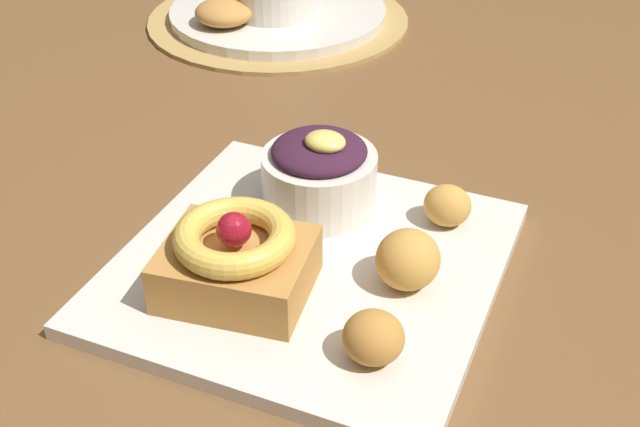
{
  "coord_description": "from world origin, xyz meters",
  "views": [
    {
      "loc": [
        0.16,
        -0.68,
        1.11
      ],
      "look_at": [
        -0.03,
        -0.23,
        0.77
      ],
      "focal_mm": 45.96,
      "sensor_mm": 36.0,
      "label": 1
    }
  ],
  "objects_px": {
    "berry_ramekin": "(319,173)",
    "front_plate": "(309,266)",
    "cake_slice": "(236,259)",
    "fritter_middle": "(447,205)",
    "fritter_back": "(373,337)",
    "fritter_front": "(408,259)",
    "back_pastry": "(224,12)",
    "back_plate": "(278,13)"
  },
  "relations": [
    {
      "from": "berry_ramekin",
      "to": "back_pastry",
      "type": "distance_m",
      "value": 0.38
    },
    {
      "from": "berry_ramekin",
      "to": "front_plate",
      "type": "bearing_deg",
      "value": -72.96
    },
    {
      "from": "fritter_front",
      "to": "fritter_back",
      "type": "distance_m",
      "value": 0.08
    },
    {
      "from": "cake_slice",
      "to": "berry_ramekin",
      "type": "xyz_separation_m",
      "value": [
        0.01,
        0.12,
        0.0
      ]
    },
    {
      "from": "fritter_front",
      "to": "back_pastry",
      "type": "distance_m",
      "value": 0.49
    },
    {
      "from": "front_plate",
      "to": "back_pastry",
      "type": "height_order",
      "value": "back_pastry"
    },
    {
      "from": "cake_slice",
      "to": "back_pastry",
      "type": "xyz_separation_m",
      "value": [
        -0.23,
        0.41,
        -0.01
      ]
    },
    {
      "from": "fritter_middle",
      "to": "cake_slice",
      "type": "bearing_deg",
      "value": -129.58
    },
    {
      "from": "berry_ramekin",
      "to": "fritter_back",
      "type": "distance_m",
      "value": 0.17
    },
    {
      "from": "berry_ramekin",
      "to": "back_plate",
      "type": "distance_m",
      "value": 0.42
    },
    {
      "from": "front_plate",
      "to": "back_pastry",
      "type": "xyz_separation_m",
      "value": [
        -0.27,
        0.36,
        0.03
      ]
    },
    {
      "from": "fritter_middle",
      "to": "fritter_back",
      "type": "xyz_separation_m",
      "value": [
        -0.0,
        -0.16,
        0.0
      ]
    },
    {
      "from": "cake_slice",
      "to": "fritter_back",
      "type": "relative_size",
      "value": 2.78
    },
    {
      "from": "front_plate",
      "to": "berry_ramekin",
      "type": "bearing_deg",
      "value": 107.04
    },
    {
      "from": "front_plate",
      "to": "fritter_back",
      "type": "bearing_deg",
      "value": -44.7
    },
    {
      "from": "cake_slice",
      "to": "back_plate",
      "type": "xyz_separation_m",
      "value": [
        -0.2,
        0.48,
        -0.03
      ]
    },
    {
      "from": "fritter_middle",
      "to": "fritter_back",
      "type": "relative_size",
      "value": 0.94
    },
    {
      "from": "front_plate",
      "to": "cake_slice",
      "type": "relative_size",
      "value": 2.45
    },
    {
      "from": "berry_ramekin",
      "to": "cake_slice",
      "type": "bearing_deg",
      "value": -95.26
    },
    {
      "from": "front_plate",
      "to": "back_pastry",
      "type": "relative_size",
      "value": 3.93
    },
    {
      "from": "cake_slice",
      "to": "berry_ramekin",
      "type": "distance_m",
      "value": 0.12
    },
    {
      "from": "cake_slice",
      "to": "fritter_middle",
      "type": "xyz_separation_m",
      "value": [
        0.11,
        0.13,
        -0.01
      ]
    },
    {
      "from": "back_pastry",
      "to": "back_plate",
      "type": "bearing_deg",
      "value": 63.78
    },
    {
      "from": "fritter_front",
      "to": "back_pastry",
      "type": "bearing_deg",
      "value": 133.13
    },
    {
      "from": "back_plate",
      "to": "back_pastry",
      "type": "distance_m",
      "value": 0.08
    },
    {
      "from": "berry_ramekin",
      "to": "fritter_back",
      "type": "xyz_separation_m",
      "value": [
        0.1,
        -0.14,
        -0.01
      ]
    },
    {
      "from": "front_plate",
      "to": "berry_ramekin",
      "type": "relative_size",
      "value": 2.94
    },
    {
      "from": "cake_slice",
      "to": "fritter_middle",
      "type": "relative_size",
      "value": 2.96
    },
    {
      "from": "front_plate",
      "to": "back_pastry",
      "type": "bearing_deg",
      "value": 126.15
    },
    {
      "from": "fritter_front",
      "to": "fritter_middle",
      "type": "height_order",
      "value": "fritter_front"
    },
    {
      "from": "back_pastry",
      "to": "berry_ramekin",
      "type": "bearing_deg",
      "value": -50.37
    },
    {
      "from": "fritter_middle",
      "to": "fritter_back",
      "type": "bearing_deg",
      "value": -90.86
    },
    {
      "from": "cake_slice",
      "to": "fritter_front",
      "type": "height_order",
      "value": "cake_slice"
    },
    {
      "from": "fritter_front",
      "to": "fritter_middle",
      "type": "distance_m",
      "value": 0.08
    },
    {
      "from": "back_plate",
      "to": "back_pastry",
      "type": "relative_size",
      "value": 3.9
    },
    {
      "from": "front_plate",
      "to": "fritter_front",
      "type": "bearing_deg",
      "value": 1.75
    },
    {
      "from": "front_plate",
      "to": "berry_ramekin",
      "type": "distance_m",
      "value": 0.08
    },
    {
      "from": "front_plate",
      "to": "back_plate",
      "type": "distance_m",
      "value": 0.49
    },
    {
      "from": "fritter_back",
      "to": "fritter_front",
      "type": "bearing_deg",
      "value": 92.3
    },
    {
      "from": "berry_ramekin",
      "to": "back_pastry",
      "type": "height_order",
      "value": "berry_ramekin"
    },
    {
      "from": "front_plate",
      "to": "cake_slice",
      "type": "height_order",
      "value": "cake_slice"
    },
    {
      "from": "cake_slice",
      "to": "back_pastry",
      "type": "distance_m",
      "value": 0.47
    }
  ]
}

